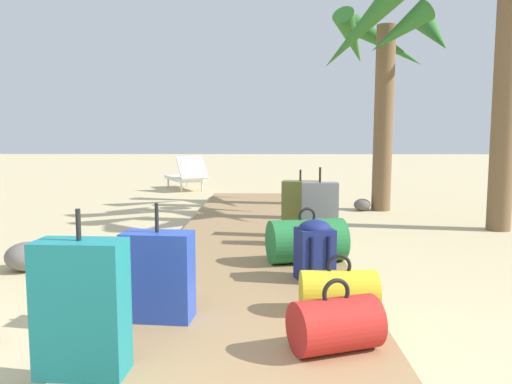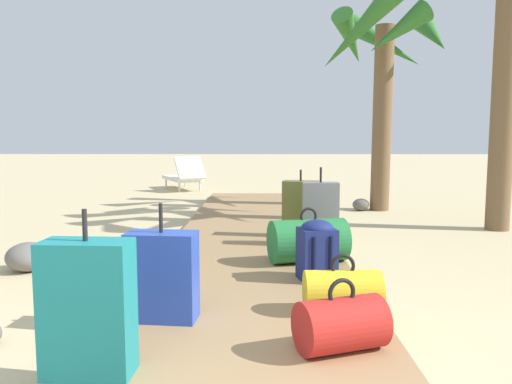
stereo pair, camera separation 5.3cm
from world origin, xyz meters
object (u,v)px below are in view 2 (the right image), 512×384
(duffel_bag_red, at_px, (341,324))
(suitcase_blue, at_px, (162,276))
(palm_tree_far_right, at_px, (385,58))
(suitcase_grey, at_px, (320,214))
(suitcase_olive, at_px, (300,209))
(backpack_navy, at_px, (317,248))
(suitcase_teal, at_px, (88,308))
(lounge_chair, at_px, (184,176))
(duffel_bag_yellow, at_px, (342,291))
(duffel_bag_green, at_px, (308,241))

(duffel_bag_red, relative_size, suitcase_blue, 0.72)
(palm_tree_far_right, bearing_deg, suitcase_grey, -114.13)
(suitcase_olive, height_order, suitcase_grey, suitcase_grey)
(suitcase_grey, bearing_deg, backpack_navy, -97.81)
(duffel_bag_red, distance_m, suitcase_olive, 3.14)
(suitcase_teal, height_order, suitcase_olive, suitcase_teal)
(backpack_navy, xyz_separation_m, lounge_chair, (-2.23, 7.58, -0.01))
(palm_tree_far_right, bearing_deg, duffel_bag_red, -105.38)
(backpack_navy, bearing_deg, suitcase_teal, -128.03)
(duffel_bag_yellow, bearing_deg, suitcase_blue, -172.71)
(duffel_bag_green, height_order, duffel_bag_red, duffel_bag_green)
(suitcase_blue, bearing_deg, suitcase_grey, 60.12)
(duffel_bag_red, relative_size, suitcase_grey, 0.64)
(suitcase_olive, distance_m, backpack_navy, 1.77)
(duffel_bag_red, bearing_deg, lounge_chair, 103.87)
(suitcase_teal, bearing_deg, suitcase_grey, 63.44)
(duffel_bag_red, height_order, backpack_navy, backpack_navy)
(suitcase_grey, xyz_separation_m, backpack_navy, (-0.18, -1.29, -0.08))
(duffel_bag_yellow, relative_size, suitcase_grey, 0.61)
(suitcase_olive, relative_size, palm_tree_far_right, 0.23)
(duffel_bag_yellow, xyz_separation_m, suitcase_grey, (0.09, 2.04, 0.20))
(lounge_chair, bearing_deg, duffel_bag_yellow, -74.48)
(duffel_bag_yellow, xyz_separation_m, palm_tree_far_right, (1.47, 5.12, 2.29))
(duffel_bag_yellow, height_order, suitcase_grey, suitcase_grey)
(backpack_navy, bearing_deg, lounge_chair, 106.38)
(suitcase_teal, xyz_separation_m, duffel_bag_green, (1.28, 2.24, -0.13))
(suitcase_olive, bearing_deg, suitcase_blue, -112.08)
(duffel_bag_yellow, distance_m, suitcase_olive, 2.53)
(duffel_bag_yellow, distance_m, lounge_chair, 8.65)
(suitcase_blue, bearing_deg, duffel_bag_red, -23.56)
(backpack_navy, bearing_deg, duffel_bag_green, 91.54)
(duffel_bag_red, bearing_deg, suitcase_teal, -167.28)
(duffel_bag_green, xyz_separation_m, duffel_bag_red, (-0.00, -1.95, -0.05))
(suitcase_teal, relative_size, duffel_bag_yellow, 1.60)
(duffel_bag_green, xyz_separation_m, suitcase_grey, (0.19, 0.70, 0.14))
(suitcase_teal, height_order, suitcase_blue, suitcase_teal)
(lounge_chair, bearing_deg, suitcase_blue, -82.30)
(lounge_chair, bearing_deg, suitcase_olive, -68.97)
(backpack_navy, xyz_separation_m, palm_tree_far_right, (1.56, 4.37, 2.17))
(backpack_navy, distance_m, suitcase_blue, 1.41)
(backpack_navy, xyz_separation_m, suitcase_blue, (-1.08, -0.90, 0.02))
(suitcase_teal, relative_size, duffel_bag_green, 1.06)
(lounge_chair, bearing_deg, duffel_bag_red, -76.13)
(duffel_bag_red, distance_m, backpack_navy, 1.37)
(suitcase_grey, bearing_deg, duffel_bag_red, -94.23)
(duffel_bag_red, bearing_deg, suitcase_olive, 89.56)
(suitcase_grey, bearing_deg, lounge_chair, 110.91)
(suitcase_blue, bearing_deg, duffel_bag_green, 54.35)
(palm_tree_far_right, bearing_deg, duffel_bag_green, -112.57)
(duffel_bag_yellow, height_order, duffel_bag_green, duffel_bag_green)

